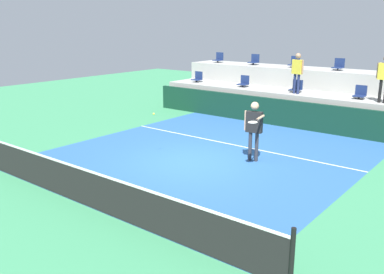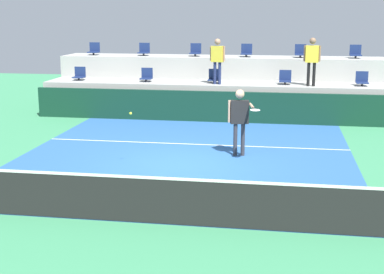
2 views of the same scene
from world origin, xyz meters
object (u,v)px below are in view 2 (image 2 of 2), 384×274
stadium_chair_lower_center (214,77)px  stadium_chair_upper_far_left (94,50)px  stadium_chair_lower_left (147,76)px  stadium_chair_lower_right (285,78)px  spectator_in_white (217,57)px  stadium_chair_upper_mid_right (246,51)px  spectator_in_grey (312,57)px  stadium_chair_upper_right (300,52)px  stadium_chair_lower_far_left (79,75)px  stadium_chair_lower_far_right (362,80)px  stadium_chair_upper_left (144,50)px  stadium_chair_upper_mid_left (196,51)px  stadium_chair_upper_far_right (356,53)px  tennis_ball (131,113)px  tennis_player (240,115)px

stadium_chair_lower_center → stadium_chair_upper_far_left: stadium_chair_upper_far_left is taller
stadium_chair_lower_left → stadium_chair_upper_far_left: 3.35m
stadium_chair_lower_right → spectator_in_white: (-2.48, -0.38, 0.79)m
stadium_chair_upper_mid_right → spectator_in_grey: spectator_in_grey is taller
stadium_chair_upper_far_left → stadium_chair_upper_right: bearing=0.0°
stadium_chair_lower_far_left → stadium_chair_lower_right: bearing=0.0°
stadium_chair_lower_far_right → stadium_chair_upper_right: (-2.18, 1.80, 0.85)m
stadium_chair_lower_center → stadium_chair_lower_far_right: size_ratio=1.00×
stadium_chair_lower_far_right → stadium_chair_upper_left: bearing=168.1°
stadium_chair_lower_right → spectator_in_white: size_ratio=0.31×
stadium_chair_upper_mid_left → spectator_in_grey: spectator_in_grey is taller
stadium_chair_upper_mid_right → stadium_chair_upper_far_right: bearing=0.0°
stadium_chair_upper_far_left → tennis_ball: bearing=-66.1°
stadium_chair_lower_right → tennis_ball: stadium_chair_lower_right is taller
stadium_chair_upper_mid_right → spectator_in_white: 2.37m
stadium_chair_lower_far_left → stadium_chair_upper_right: size_ratio=1.00×
stadium_chair_upper_right → tennis_ball: stadium_chair_upper_right is taller
stadium_chair_lower_far_right → tennis_ball: bearing=-130.8°
stadium_chair_lower_center → stadium_chair_upper_mid_right: stadium_chair_upper_mid_right is taller
stadium_chair_lower_far_left → stadium_chair_lower_right: size_ratio=1.00×
tennis_ball → stadium_chair_lower_left: bearing=100.9°
spectator_in_grey → stadium_chair_lower_far_left: bearing=177.5°
stadium_chair_lower_far_left → spectator_in_white: size_ratio=0.31×
tennis_player → stadium_chair_lower_far_left: bearing=138.5°
spectator_in_grey → tennis_player: bearing=-110.7°
stadium_chair_upper_right → stadium_chair_upper_far_left: bearing=180.0°
stadium_chair_upper_left → spectator_in_white: 3.97m
stadium_chair_lower_far_left → stadium_chair_upper_left: 2.94m
stadium_chair_lower_far_left → stadium_chair_upper_far_left: bearing=89.7°
stadium_chair_upper_far_left → stadium_chair_upper_mid_left: (4.31, 0.00, 0.00)m
stadium_chair_upper_left → stadium_chair_upper_mid_right: size_ratio=1.00×
spectator_in_white → tennis_ball: bearing=-100.4°
stadium_chair_upper_far_left → tennis_player: size_ratio=0.28×
stadium_chair_lower_far_right → tennis_player: bearing=-123.4°
stadium_chair_lower_left → stadium_chair_upper_mid_right: size_ratio=1.00×
stadium_chair_lower_center → stadium_chair_upper_left: (-3.16, 1.80, 0.85)m
stadium_chair_upper_far_right → spectator_in_white: (-5.16, -2.18, -0.06)m
tennis_ball → stadium_chair_lower_far_left: bearing=118.8°
stadium_chair_lower_far_left → stadium_chair_lower_far_right: size_ratio=1.00×
stadium_chair_upper_far_right → stadium_chair_upper_left: bearing=180.0°
stadium_chair_upper_far_left → spectator_in_white: 5.89m
stadium_chair_lower_far_right → stadium_chair_upper_far_left: stadium_chair_upper_far_left is taller
stadium_chair_upper_right → spectator_in_white: bearing=-144.4°
spectator_in_grey → stadium_chair_upper_right: bearing=99.0°
stadium_chair_upper_mid_left → spectator_in_white: size_ratio=0.31×
stadium_chair_upper_far_left → stadium_chair_upper_far_right: bearing=0.0°
stadium_chair_lower_center → stadium_chair_lower_right: bearing=0.0°
stadium_chair_lower_far_right → stadium_chair_upper_mid_left: 6.68m
stadium_chair_lower_far_right → stadium_chair_upper_mid_right: bearing=157.3°
stadium_chair_upper_mid_left → tennis_player: 8.23m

